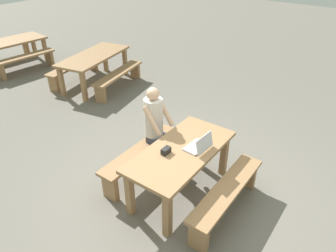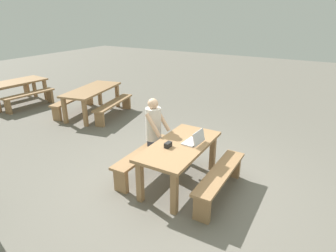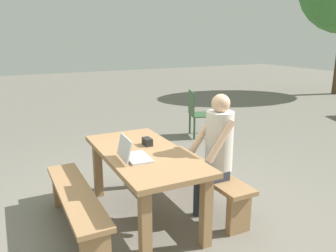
{
  "view_description": "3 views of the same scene",
  "coord_description": "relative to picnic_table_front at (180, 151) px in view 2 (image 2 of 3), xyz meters",
  "views": [
    {
      "loc": [
        -2.82,
        -1.83,
        3.16
      ],
      "look_at": [
        0.05,
        0.25,
        0.98
      ],
      "focal_mm": 33.74,
      "sensor_mm": 36.0,
      "label": 1
    },
    {
      "loc": [
        -3.71,
        -1.92,
        2.72
      ],
      "look_at": [
        0.05,
        0.25,
        0.98
      ],
      "focal_mm": 30.85,
      "sensor_mm": 36.0,
      "label": 2
    },
    {
      "loc": [
        3.02,
        -1.24,
        1.87
      ],
      "look_at": [
        0.05,
        0.25,
        0.98
      ],
      "focal_mm": 36.57,
      "sensor_mm": 36.0,
      "label": 3
    }
  ],
  "objects": [
    {
      "name": "bench_mid_south",
      "position": [
        2.01,
        3.09,
        -0.29
      ],
      "size": [
        1.72,
        0.62,
        0.42
      ],
      "rotation": [
        0.0,
        0.0,
        0.19
      ],
      "color": "#9E754C",
      "rests_on": "ground"
    },
    {
      "name": "person_seated",
      "position": [
        0.31,
        0.66,
        0.14
      ],
      "size": [
        0.39,
        0.4,
        1.31
      ],
      "color": "#333847",
      "rests_on": "ground"
    },
    {
      "name": "bench_distant_south",
      "position": [
        1.38,
        5.77,
        -0.28
      ],
      "size": [
        1.56,
        0.44,
        0.45
      ],
      "rotation": [
        0.0,
        0.0,
        -0.09
      ],
      "color": "#9E754C",
      "rests_on": "ground"
    },
    {
      "name": "bench_near",
      "position": [
        0.0,
        -0.7,
        -0.29
      ],
      "size": [
        1.54,
        0.3,
        0.44
      ],
      "color": "#9E754C",
      "rests_on": "ground"
    },
    {
      "name": "laptop",
      "position": [
        0.15,
        -0.18,
        0.17
      ],
      "size": [
        0.35,
        0.28,
        0.22
      ],
      "rotation": [
        0.0,
        0.0,
        3.08
      ],
      "color": "silver",
      "rests_on": "picnic_table_front"
    },
    {
      "name": "picnic_table_mid",
      "position": [
        1.89,
        3.72,
        0.02
      ],
      "size": [
        2.0,
        1.15,
        0.74
      ],
      "rotation": [
        0.0,
        0.0,
        0.19
      ],
      "color": "#9E754C",
      "rests_on": "ground"
    },
    {
      "name": "small_pouch",
      "position": [
        -0.18,
        0.12,
        0.16
      ],
      "size": [
        0.13,
        0.08,
        0.08
      ],
      "color": "black",
      "rests_on": "picnic_table_front"
    },
    {
      "name": "picnic_table_distant",
      "position": [
        1.44,
        6.44,
        -0.01
      ],
      "size": [
        1.78,
        0.99,
        0.71
      ],
      "rotation": [
        0.0,
        0.0,
        -0.09
      ],
      "color": "#9E754C",
      "rests_on": "ground"
    },
    {
      "name": "ground_plane",
      "position": [
        0.0,
        0.0,
        -0.61
      ],
      "size": [
        30.0,
        30.0,
        0.0
      ],
      "primitive_type": "plane",
      "color": "slate"
    },
    {
      "name": "bench_far",
      "position": [
        0.0,
        0.7,
        -0.29
      ],
      "size": [
        1.54,
        0.3,
        0.44
      ],
      "color": "#9E754C",
      "rests_on": "ground"
    },
    {
      "name": "bench_distant_north",
      "position": [
        1.5,
        7.1,
        -0.28
      ],
      "size": [
        1.56,
        0.44,
        0.45
      ],
      "rotation": [
        0.0,
        0.0,
        -0.09
      ],
      "color": "#9E754C",
      "rests_on": "ground"
    },
    {
      "name": "bench_mid_north",
      "position": [
        1.76,
        4.35,
        -0.29
      ],
      "size": [
        1.72,
        0.62,
        0.42
      ],
      "rotation": [
        0.0,
        0.0,
        0.19
      ],
      "color": "#9E754C",
      "rests_on": "ground"
    },
    {
      "name": "picnic_table_front",
      "position": [
        0.0,
        0.0,
        0.0
      ],
      "size": [
        1.63,
        0.79,
        0.73
      ],
      "color": "#9E754C",
      "rests_on": "ground"
    }
  ]
}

